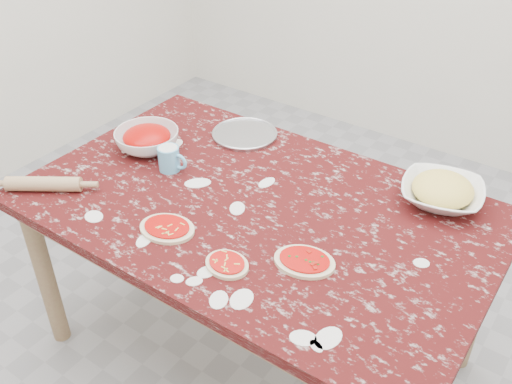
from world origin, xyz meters
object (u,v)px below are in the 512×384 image
(cheese_bowl, at_px, (442,194))
(sauce_bowl, at_px, (147,140))
(worktable, at_px, (256,223))
(rolling_pin, at_px, (44,184))
(pizza_tray, at_px, (245,134))
(flour_mug, at_px, (170,158))

(cheese_bowl, bearing_deg, sauce_bowl, -163.71)
(worktable, height_order, sauce_bowl, sauce_bowl)
(sauce_bowl, distance_m, rolling_pin, 0.43)
(pizza_tray, bearing_deg, cheese_bowl, 0.71)
(pizza_tray, relative_size, sauce_bowl, 1.05)
(cheese_bowl, relative_size, rolling_pin, 1.04)
(sauce_bowl, bearing_deg, worktable, -6.03)
(sauce_bowl, relative_size, flour_mug, 2.09)
(worktable, distance_m, cheese_bowl, 0.65)
(sauce_bowl, xyz_separation_m, rolling_pin, (-0.10, -0.42, -0.01))
(flour_mug, distance_m, rolling_pin, 0.45)
(worktable, relative_size, pizza_tray, 6.09)
(pizza_tray, height_order, cheese_bowl, cheese_bowl)
(worktable, xyz_separation_m, flour_mug, (-0.39, -0.00, 0.13))
(rolling_pin, bearing_deg, flour_mug, 52.40)
(pizza_tray, relative_size, rolling_pin, 0.99)
(sauce_bowl, bearing_deg, cheese_bowl, 16.29)
(flour_mug, xyz_separation_m, rolling_pin, (-0.28, -0.36, -0.02))
(sauce_bowl, height_order, rolling_pin, sauce_bowl)
(sauce_bowl, bearing_deg, rolling_pin, -103.27)
(cheese_bowl, distance_m, flour_mug, 0.98)
(pizza_tray, relative_size, flour_mug, 2.19)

